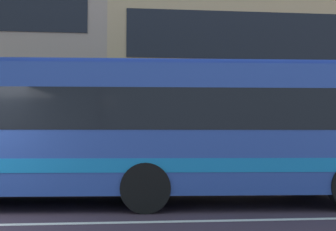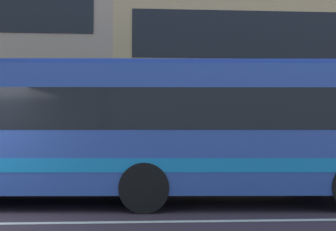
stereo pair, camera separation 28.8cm
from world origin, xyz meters
TOP-DOWN VIEW (x-y plane):
  - apartment_block_right at (11.79, 12.68)m, footprint 19.01×8.45m
  - transit_bus at (2.88, 2.09)m, footprint 12.03×3.21m

SIDE VIEW (x-z plane):
  - transit_bus at x=2.88m, z-range 0.16..3.28m
  - apartment_block_right at x=11.79m, z-range 0.00..9.80m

